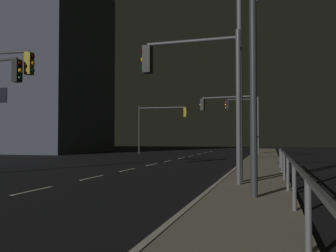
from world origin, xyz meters
name	(u,v)px	position (x,y,z in m)	size (l,w,h in m)	color
ground_plane	(131,169)	(0.00, 17.50, 0.00)	(112.00, 112.00, 0.00)	black
sidewalk_right	(260,171)	(6.57, 17.50, 0.07)	(2.25, 77.00, 0.14)	gray
lane_markings_center	(152,165)	(0.00, 21.00, 0.01)	(0.14, 50.00, 0.01)	silver
lane_edge_line	(239,165)	(5.20, 22.50, 0.01)	(0.14, 53.00, 0.01)	silver
traffic_light_near_left	(193,78)	(4.58, 11.24, 3.66)	(3.48, 0.41, 5.02)	#4C4C51
traffic_light_mid_left	(229,112)	(3.98, 28.31, 3.67)	(4.49, 0.81, 4.95)	#38383D
traffic_light_overhead_east	(161,119)	(-3.79, 35.88, 3.62)	(5.25, 0.34, 5.03)	#2D3033
traffic_light_mid_right	(244,114)	(4.49, 37.59, 4.10)	(3.37, 0.63, 5.68)	#4C4C51
street_lamp_mid_block	(263,25)	(6.92, 8.31, 4.41)	(1.64, 1.62, 7.04)	#2D3033
street_lamp_corner	(260,65)	(6.75, 12.57, 4.22)	(1.80, 1.93, 6.63)	#4C4C51
street_lamp_median	(252,51)	(6.49, 11.92, 4.59)	(2.54, 0.38, 7.34)	#4C4C51
barrier_fence	(290,169)	(7.54, 8.48, 0.88)	(0.09, 21.04, 0.98)	#59595E
building_distant	(5,71)	(-24.27, 37.78, 9.91)	(23.21, 13.67, 19.81)	#3D424C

